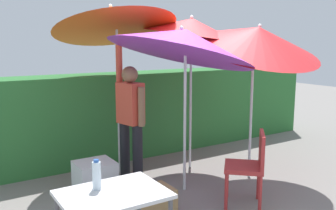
{
  "coord_description": "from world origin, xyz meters",
  "views": [
    {
      "loc": [
        -2.55,
        -3.75,
        1.92
      ],
      "look_at": [
        0.0,
        0.3,
        1.1
      ],
      "focal_mm": 39.47,
      "sensor_mm": 36.0,
      "label": 1
    }
  ],
  "objects": [
    {
      "name": "chair_plastic",
      "position": [
        0.47,
        -0.75,
        0.51
      ],
      "size": [
        0.62,
        0.62,
        0.89
      ],
      "color": "#B72D2D",
      "rests_on": "ground_plane"
    },
    {
      "name": "cooler_box",
      "position": [
        -1.0,
        0.42,
        0.23
      ],
      "size": [
        0.46,
        0.42,
        0.46
      ],
      "primitive_type": "cube",
      "color": "silver",
      "rests_on": "ground_plane"
    },
    {
      "name": "umbrella_rainbow",
      "position": [
        0.09,
        0.08,
        1.91
      ],
      "size": [
        1.88,
        1.86,
        2.32
      ],
      "color": "silver",
      "rests_on": "ground_plane"
    },
    {
      "name": "folding_table",
      "position": [
        -1.48,
        -1.26,
        0.68
      ],
      "size": [
        0.8,
        0.6,
        0.78
      ],
      "color": "#4C4C51",
      "rests_on": "ground_plane"
    },
    {
      "name": "bottle_water",
      "position": [
        -1.56,
        -1.13,
        0.89
      ],
      "size": [
        0.07,
        0.07,
        0.24
      ],
      "color": "silver",
      "rests_on": "folding_table"
    },
    {
      "name": "umbrella_orange",
      "position": [
        0.68,
        0.74,
        2.13
      ],
      "size": [
        1.43,
        1.42,
        2.4
      ],
      "color": "silver",
      "rests_on": "ground_plane"
    },
    {
      "name": "umbrella_yellow",
      "position": [
        -0.39,
        1.09,
        2.24
      ],
      "size": [
        1.72,
        1.74,
        2.63
      ],
      "color": "silver",
      "rests_on": "ground_plane"
    },
    {
      "name": "crate_cardboard",
      "position": [
        -0.66,
        -0.4,
        0.16
      ],
      "size": [
        0.48,
        0.36,
        0.32
      ],
      "primitive_type": "cube",
      "color": "#9E7A4C",
      "rests_on": "ground_plane"
    },
    {
      "name": "hedge_row",
      "position": [
        0.0,
        1.83,
        0.7
      ],
      "size": [
        8.0,
        0.7,
        1.41
      ],
      "primitive_type": "cube",
      "color": "#2D7033",
      "rests_on": "ground_plane"
    },
    {
      "name": "person_vendor",
      "position": [
        -0.36,
        0.69,
        0.93
      ],
      "size": [
        0.29,
        0.56,
        1.88
      ],
      "color": "black",
      "rests_on": "ground_plane"
    },
    {
      "name": "ground_plane",
      "position": [
        0.0,
        0.0,
        0.0
      ],
      "size": [
        24.0,
        24.0,
        0.0
      ],
      "primitive_type": "plane",
      "color": "gray"
    },
    {
      "name": "umbrella_navy",
      "position": [
        1.18,
        -0.08,
        1.97
      ],
      "size": [
        1.81,
        1.79,
        2.41
      ],
      "color": "silver",
      "rests_on": "ground_plane"
    }
  ]
}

